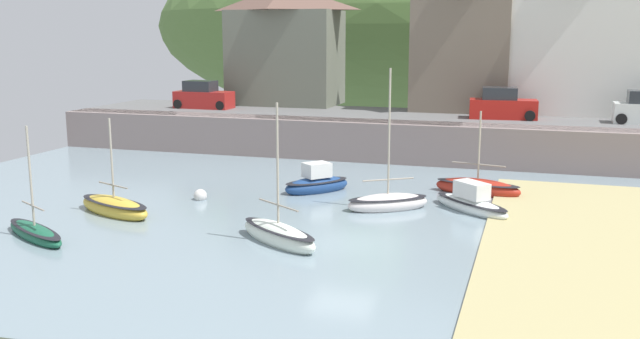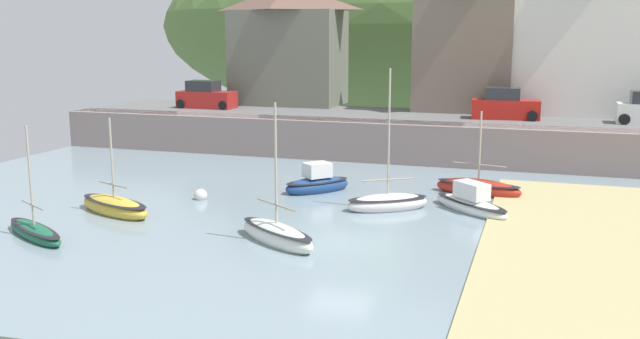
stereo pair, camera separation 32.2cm
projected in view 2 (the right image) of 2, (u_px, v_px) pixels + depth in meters
The scene contains 15 objects.
quay_seawall at pixel (421, 139), 42.16m from camera, with size 48.00×9.40×2.40m.
hillside_backdrop at pixel (506, 26), 75.22m from camera, with size 80.00×44.00×24.13m.
waterfront_building_left at pixel (288, 44), 51.73m from camera, with size 8.17×5.32×8.77m.
waterfront_building_centre at pixel (466, 36), 47.68m from camera, with size 6.78×5.80×10.05m.
waterfront_building_right at pixel (572, 25), 45.49m from camera, with size 9.27×5.40×11.40m.
sailboat_tall_mast at pixel (35, 231), 26.60m from camera, with size 4.22×2.88×4.46m.
sailboat_blue_trim at pixel (277, 235), 25.84m from camera, with size 4.13×3.26×5.46m.
sailboat_white_hull at pixel (317, 183), 34.28m from camera, with size 3.33×3.52×1.64m.
fishing_boat_green at pixel (388, 202), 30.79m from camera, with size 3.86×3.17×6.41m.
sailboat_nearest_shore at pixel (114, 206), 30.14m from camera, with size 4.55×2.90×4.37m.
sailboat_far_left at pixel (478, 188), 33.67m from camera, with size 4.37×2.15×4.26m.
motorboat_with_cabin at pixel (471, 203), 30.43m from camera, with size 4.02×3.84×1.48m.
parked_car_near_slipway at pixel (206, 97), 49.64m from camera, with size 4.14×1.82×1.95m.
parked_car_by_wall at pixel (505, 106), 43.39m from camera, with size 4.24×2.06×1.95m.
mooring_buoy at pixel (201, 195), 32.68m from camera, with size 0.62×0.62×0.62m.
Camera 2 is at (7.00, -24.09, 7.69)m, focal length 39.09 mm.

